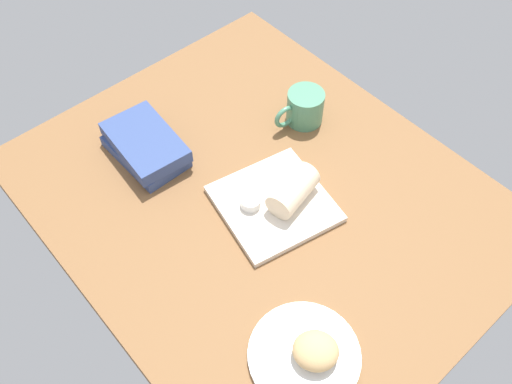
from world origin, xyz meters
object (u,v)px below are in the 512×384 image
(scone_pastry, at_px, (316,351))
(coffee_mug, at_px, (304,107))
(square_plate, at_px, (274,204))
(sauce_cup, at_px, (251,202))
(book_stack, at_px, (145,146))
(round_plate, at_px, (304,355))
(breakfast_wrap, at_px, (293,190))

(scone_pastry, xyz_separation_m, coffee_mug, (0.47, -0.43, 0.01))
(coffee_mug, bearing_deg, square_plate, 122.11)
(sauce_cup, relative_size, book_stack, 0.21)
(scone_pastry, distance_m, coffee_mug, 0.64)
(square_plate, height_order, book_stack, book_stack)
(round_plate, height_order, breakfast_wrap, breakfast_wrap)
(square_plate, distance_m, coffee_mug, 0.29)
(round_plate, height_order, book_stack, book_stack)
(round_plate, xyz_separation_m, breakfast_wrap, (0.28, -0.23, 0.04))
(scone_pastry, height_order, book_stack, same)
(scone_pastry, bearing_deg, round_plate, 40.81)
(scone_pastry, relative_size, square_plate, 0.37)
(book_stack, relative_size, coffee_mug, 1.58)
(sauce_cup, height_order, breakfast_wrap, breakfast_wrap)
(square_plate, height_order, breakfast_wrap, breakfast_wrap)
(round_plate, distance_m, coffee_mug, 0.64)
(book_stack, height_order, coffee_mug, coffee_mug)
(coffee_mug, bearing_deg, scone_pastry, 137.64)
(square_plate, bearing_deg, book_stack, 22.16)
(round_plate, bearing_deg, book_stack, -6.07)
(square_plate, relative_size, sauce_cup, 5.23)
(scone_pastry, bearing_deg, coffee_mug, -42.36)
(square_plate, bearing_deg, scone_pastry, 149.77)
(round_plate, bearing_deg, sauce_cup, -24.59)
(sauce_cup, height_order, coffee_mug, coffee_mug)
(round_plate, height_order, square_plate, square_plate)
(sauce_cup, distance_m, coffee_mug, 0.32)
(sauce_cup, bearing_deg, breakfast_wrap, -121.42)
(sauce_cup, bearing_deg, coffee_mug, -66.74)
(round_plate, bearing_deg, scone_pastry, -139.19)
(sauce_cup, relative_size, coffee_mug, 0.33)
(square_plate, bearing_deg, coffee_mug, -57.89)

